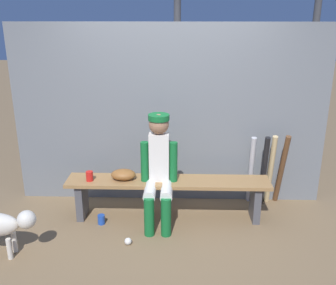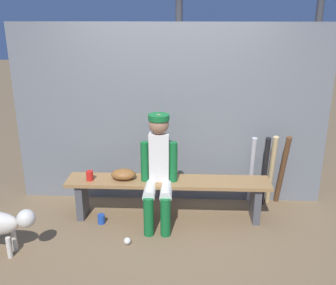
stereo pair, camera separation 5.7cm
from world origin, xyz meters
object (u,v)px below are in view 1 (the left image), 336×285
object	(u,v)px
baseball	(128,241)
bat_wood_natural	(271,170)
player_seated	(159,167)
bat_wood_dark	(281,170)
bat_aluminum_silver	(251,170)
cup_on_ground	(101,219)
cup_on_bench	(90,176)
baseball_glove	(123,175)
dugout_bench	(168,189)
bat_aluminum_black	(264,171)

from	to	relation	value
baseball	bat_wood_natural	bearing A→B (deg)	29.92
player_seated	bat_wood_dark	size ratio (longest dim) A/B	1.32
bat_aluminum_silver	cup_on_ground	bearing A→B (deg)	-162.03
bat_wood_natural	cup_on_bench	distance (m)	2.16
bat_wood_natural	baseball	xyz separation A→B (m)	(-1.64, -0.94, -0.42)
baseball_glove	bat_wood_natural	size ratio (longest dim) A/B	0.30
bat_aluminum_silver	bat_wood_dark	bearing A→B (deg)	-4.64
dugout_bench	bat_wood_natural	world-z (taller)	bat_wood_natural
dugout_bench	bat_aluminum_black	world-z (taller)	bat_aluminum_black
baseball_glove	bat_wood_natural	distance (m)	1.79
bat_aluminum_silver	cup_on_bench	distance (m)	1.95
baseball	cup_on_ground	distance (m)	0.53
dugout_bench	cup_on_bench	bearing A→B (deg)	-177.17
bat_aluminum_black	cup_on_bench	xyz separation A→B (m)	(-2.03, -0.37, 0.07)
player_seated	baseball_glove	size ratio (longest dim) A/B	4.45
player_seated	bat_aluminum_black	bearing A→B (deg)	19.21
bat_wood_natural	baseball_glove	bearing A→B (deg)	-168.04
dugout_bench	player_seated	bearing A→B (deg)	-132.31
player_seated	baseball	xyz separation A→B (m)	(-0.30, -0.46, -0.64)
bat_aluminum_silver	bat_aluminum_black	bearing A→B (deg)	-27.40
cup_on_ground	cup_on_bench	bearing A→B (deg)	135.71
bat_aluminum_silver	baseball	xyz separation A→B (m)	(-1.41, -0.97, -0.41)
dugout_bench	bat_wood_natural	xyz separation A→B (m)	(1.24, 0.37, 0.09)
bat_wood_natural	bat_aluminum_silver	bearing A→B (deg)	172.85
player_seated	cup_on_bench	size ratio (longest dim) A/B	11.33
cup_on_bench	baseball_glove	bearing A→B (deg)	6.62
baseball_glove	bat_aluminum_black	size ratio (longest dim) A/B	0.31
player_seated	bat_wood_dark	world-z (taller)	player_seated
bat_wood_dark	cup_on_ground	distance (m)	2.23
dugout_bench	baseball_glove	size ratio (longest dim) A/B	8.24
dugout_bench	baseball	world-z (taller)	dugout_bench
player_seated	cup_on_ground	distance (m)	0.90
bat_aluminum_silver	baseball_glove	bearing A→B (deg)	-165.26
bat_aluminum_black	bat_wood_dark	bearing A→B (deg)	11.21
cup_on_ground	cup_on_bench	distance (m)	0.51
baseball_glove	bat_wood_natural	xyz separation A→B (m)	(1.75, 0.37, -0.08)
dugout_bench	bat_aluminum_silver	xyz separation A→B (m)	(1.01, 0.40, 0.08)
bat_wood_dark	cup_on_ground	size ratio (longest dim) A/B	8.56
baseball	bat_aluminum_silver	bearing A→B (deg)	34.63
bat_wood_natural	cup_on_ground	size ratio (longest dim) A/B	8.40
player_seated	bat_wood_natural	distance (m)	1.44
player_seated	bat_aluminum_silver	distance (m)	1.24
bat_aluminum_silver	bat_aluminum_black	size ratio (longest dim) A/B	0.97
cup_on_bench	dugout_bench	bearing A→B (deg)	2.83
dugout_bench	bat_wood_dark	distance (m)	1.42
bat_aluminum_silver	cup_on_ground	world-z (taller)	bat_aluminum_silver
dugout_bench	baseball	bearing A→B (deg)	-124.73
bat_wood_dark	bat_aluminum_silver	bearing A→B (deg)	175.36
dugout_bench	baseball	xyz separation A→B (m)	(-0.40, -0.57, -0.33)
bat_wood_natural	cup_on_bench	bearing A→B (deg)	-168.98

